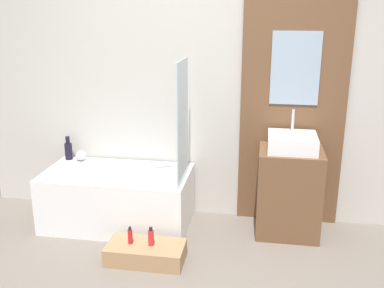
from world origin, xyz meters
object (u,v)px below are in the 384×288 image
(bathtub, at_px, (118,198))
(wooden_step_bench, at_px, (146,253))
(bottle_soap_primary, at_px, (130,236))
(sink, at_px, (292,142))
(vase_tall_dark, at_px, (68,150))
(bottle_soap_secondary, at_px, (151,237))
(vase_round_light, at_px, (81,156))

(bathtub, height_order, wooden_step_bench, bathtub)
(wooden_step_bench, height_order, bottle_soap_primary, bottle_soap_primary)
(sink, relative_size, vase_tall_dark, 1.77)
(sink, height_order, vase_tall_dark, sink)
(sink, bearing_deg, bottle_soap_secondary, -147.68)
(vase_round_light, bearing_deg, sink, -4.44)
(bathtub, bearing_deg, wooden_step_bench, -54.62)
(bathtub, bearing_deg, bottle_soap_primary, -63.45)
(wooden_step_bench, bearing_deg, sink, 31.25)
(sink, xyz_separation_m, bottle_soap_primary, (-1.25, -0.69, -0.64))
(sink, distance_m, bottle_soap_primary, 1.56)
(vase_tall_dark, bearing_deg, sink, -4.54)
(vase_tall_dark, bearing_deg, bottle_soap_secondary, -39.40)
(bathtub, bearing_deg, sink, 3.60)
(bathtub, xyz_separation_m, wooden_step_bench, (0.42, -0.59, -0.19))
(bathtub, bearing_deg, vase_tall_dark, 155.21)
(bathtub, bearing_deg, vase_round_light, 150.44)
(wooden_step_bench, bearing_deg, bathtub, 125.38)
(wooden_step_bench, bearing_deg, vase_round_light, 135.74)
(wooden_step_bench, height_order, bottle_soap_secondary, bottle_soap_secondary)
(bottle_soap_primary, bearing_deg, sink, 28.67)
(sink, relative_size, vase_round_light, 4.15)
(vase_tall_dark, relative_size, bottle_soap_primary, 1.60)
(sink, distance_m, vase_round_light, 2.02)
(bathtub, relative_size, wooden_step_bench, 2.14)
(bathtub, height_order, vase_tall_dark, vase_tall_dark)
(bathtub, relative_size, bottle_soap_primary, 9.13)
(vase_tall_dark, bearing_deg, bathtub, -24.79)
(bathtub, xyz_separation_m, bottle_soap_secondary, (0.46, -0.59, -0.04))
(bathtub, height_order, sink, sink)
(wooden_step_bench, relative_size, vase_round_light, 6.25)
(sink, height_order, bottle_soap_secondary, sink)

